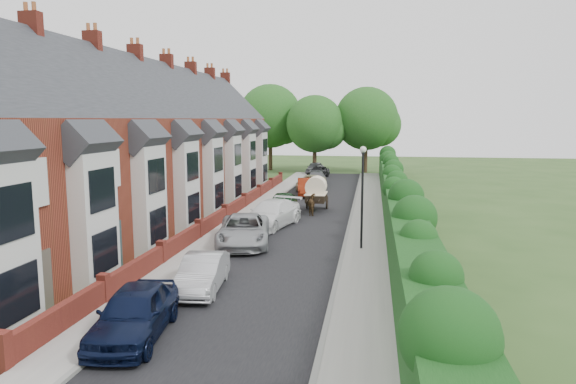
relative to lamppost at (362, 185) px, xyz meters
name	(u,v)px	position (x,y,z in m)	size (l,w,h in m)	color
ground	(279,270)	(-3.40, -4.00, -3.30)	(140.00, 140.00, 0.00)	#2D4C1E
road	(302,220)	(-3.90, 7.00, -3.29)	(6.00, 58.00, 0.02)	black
pavement_hedge_side	(367,222)	(0.20, 7.00, -3.24)	(2.20, 58.00, 0.12)	gray
pavement_house_side	(244,218)	(-7.75, 7.00, -3.24)	(1.70, 58.00, 0.12)	gray
kerb_hedge_side	(350,221)	(-0.85, 7.00, -3.23)	(0.18, 58.00, 0.13)	gray
kerb_house_side	(256,218)	(-6.95, 7.00, -3.23)	(0.18, 58.00, 0.13)	gray
hedge	(397,198)	(2.00, 7.00, -1.70)	(2.10, 58.00, 2.85)	#123912
terrace_row	(141,150)	(-14.27, 5.98, 1.18)	(9.05, 40.50, 11.50)	maroon
garden_wall_row	(225,214)	(-8.75, 6.00, -2.84)	(0.35, 40.35, 1.10)	maroon
lamppost	(362,185)	(0.00, 0.00, 0.00)	(0.32, 0.32, 5.16)	black
tree_far_left	(318,125)	(-6.05, 36.08, 2.41)	(7.14, 6.80, 9.29)	#332316
tree_far_right	(370,120)	(-0.01, 38.08, 3.02)	(7.98, 7.60, 10.31)	#332316
tree_far_back	(274,118)	(-11.99, 39.08, 3.32)	(8.40, 8.00, 10.82)	#332316
car_navy	(134,313)	(-6.40, -11.45, -2.52)	(1.83, 4.55, 1.55)	black
car_silver_a	(202,273)	(-5.82, -7.00, -2.62)	(1.43, 4.09, 1.35)	#ADADB2
car_silver_b	(244,230)	(-6.03, 0.15, -2.52)	(2.57, 5.57, 1.55)	#9DA0A4
car_white	(271,214)	(-5.50, 4.79, -2.51)	(2.21, 5.45, 1.58)	white
car_green	(282,204)	(-5.48, 8.60, -2.53)	(1.81, 4.50, 1.53)	black
car_red	(307,187)	(-5.00, 17.80, -2.56)	(1.56, 4.46, 1.47)	maroon
car_beige	(311,183)	(-5.07, 21.48, -2.63)	(2.23, 4.83, 1.34)	tan
car_grey	(316,178)	(-5.01, 25.40, -2.65)	(1.81, 4.45, 1.29)	#55585C
car_black	(318,172)	(-5.44, 31.30, -2.62)	(1.61, 4.00, 1.36)	black
horse	(313,205)	(-3.45, 9.08, -2.60)	(0.76, 1.66, 1.40)	#452F19
horse_cart	(316,191)	(-3.45, 10.88, -1.90)	(1.53, 3.38, 2.44)	black
car_extra_far	(315,168)	(-6.27, 35.28, -2.58)	(1.69, 4.19, 1.43)	#57595E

